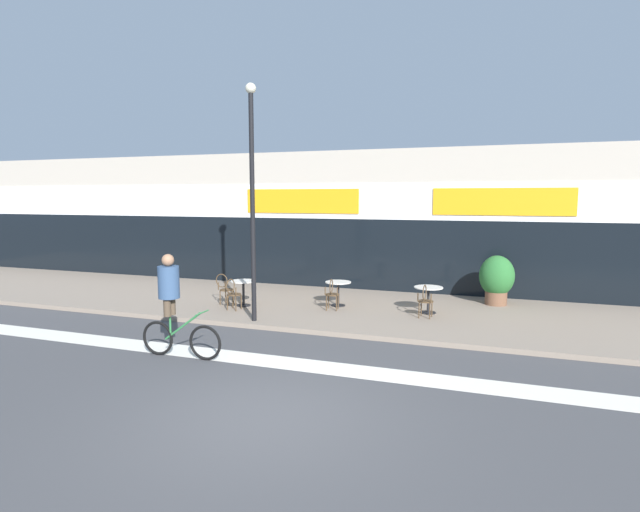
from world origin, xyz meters
The scene contains 14 objects.
ground_plane centered at (0.00, 0.00, 0.00)m, with size 120.00×120.00×0.00m, color #424244.
sidewalk_slab centered at (0.00, 7.25, 0.06)m, with size 40.00×5.50×0.12m, color gray.
storefront_facade centered at (0.00, 11.96, 2.41)m, with size 40.00×4.06×4.83m.
bike_lane_stripe centered at (0.00, 2.43, 0.00)m, with size 36.00×0.70×0.01m, color silver.
bistro_table_0 centered at (-3.69, 6.33, 0.65)m, with size 0.74×0.74×0.74m.
bistro_table_1 centered at (-1.09, 7.24, 0.63)m, with size 0.75×0.75×0.71m.
bistro_table_2 centered at (1.49, 7.18, 0.64)m, with size 0.78×0.78×0.72m.
cafe_chair_0_near centered at (-3.69, 5.71, 0.64)m, with size 0.43×0.59×0.90m.
cafe_chair_0_side centered at (-4.31, 6.34, 0.64)m, with size 0.59×0.43×0.90m.
cafe_chair_1_near centered at (-1.08, 6.61, 0.64)m, with size 0.45×0.60×0.90m.
cafe_chair_2_near centered at (1.48, 6.55, 0.64)m, with size 0.43×0.59×0.90m.
planter_pot centered at (3.23, 8.94, 0.89)m, with size 0.99×0.99×1.45m.
lamp_post centered at (-2.60, 4.86, 3.48)m, with size 0.26×0.26×5.89m.
cyclist_0 centered at (-3.01, 2.03, 1.20)m, with size 1.83×0.48×2.12m.
Camera 1 is at (3.10, -6.35, 3.26)m, focal length 28.00 mm.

